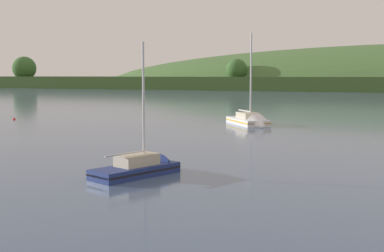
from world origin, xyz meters
The scene contains 3 objects.
sailboat_near_mooring centered at (4.04, 31.86, 0.27)m, with size 3.74×7.00×9.44m.
sailboat_far_left centered at (-2.30, 65.30, 0.29)m, with size 8.33×8.33×13.11m.
mooring_buoy_midchannel centered at (-35.66, 56.72, 0.00)m, with size 0.47×0.47×0.55m.
Camera 1 is at (22.37, 5.00, 6.38)m, focal length 47.52 mm.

